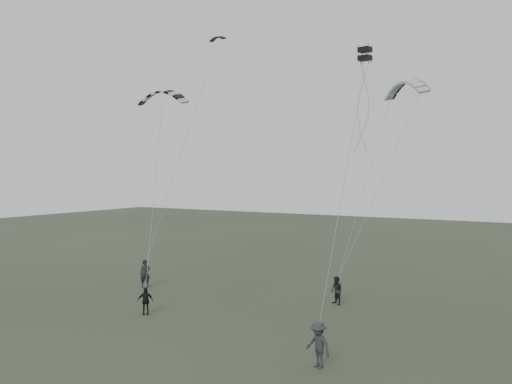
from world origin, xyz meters
The scene contains 9 objects.
ground centered at (0.00, 0.00, 0.00)m, with size 140.00×140.00×0.00m, color #2F3C27.
flyer_left centered at (-8.12, 4.50, 0.98)m, with size 0.72×0.47×1.96m, color black.
flyer_right centered at (5.19, 6.90, 0.86)m, with size 0.83×0.65×1.72m, color black.
flyer_center centered at (-3.44, -0.57, 0.77)m, with size 0.90×0.38×1.54m, color black.
flyer_far centered at (8.13, -2.90, 0.95)m, with size 1.23×0.70×1.90m, color #2C2B30.
kite_dark_small centered at (-7.06, 12.00, 19.07)m, with size 1.47×0.44×0.49m, color black, non-canonical shape.
kite_pale_large centered at (7.92, 12.30, 14.16)m, with size 3.73×0.84×1.55m, color #B8BBBD, non-canonical shape.
kite_striped centered at (-5.54, 3.47, 13.36)m, with size 3.34×0.84×1.28m, color black, non-canonical shape.
kite_box centered at (7.63, 4.50, 14.40)m, with size 0.60×0.60×0.70m, color black, non-canonical shape.
Camera 1 is at (16.07, -21.70, 7.94)m, focal length 35.00 mm.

